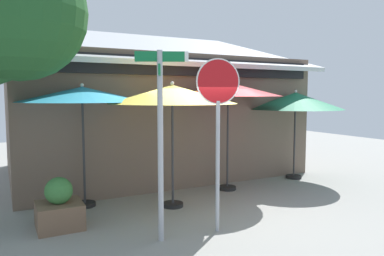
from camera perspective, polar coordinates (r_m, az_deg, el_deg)
ground_plane at (r=7.73m, az=3.60°, el=-13.05°), size 28.00×28.00×0.10m
cafe_building at (r=11.58m, az=-6.71°, el=2.33°), size 8.52×5.97×4.67m
street_sign_post at (r=5.82m, az=-4.93°, el=0.06°), size 0.78×0.72×3.07m
stop_sign at (r=6.22m, az=4.07°, el=2.55°), size 0.77×0.17×2.98m
patio_umbrella_teal_left at (r=7.94m, az=-16.76°, el=4.93°), size 2.63×2.63×2.61m
patio_umbrella_mustard_center at (r=7.59m, az=-3.09°, el=5.17°), size 2.69×2.69×2.64m
patio_umbrella_crimson_right at (r=9.02m, az=5.65°, el=5.90°), size 2.65×2.65×2.74m
patio_umbrella_forest_green_far_right at (r=10.63m, az=15.85°, el=4.04°), size 2.61×2.61×2.50m
sidewalk_planter at (r=7.06m, az=-20.01°, el=-11.67°), size 0.78×0.78×0.92m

